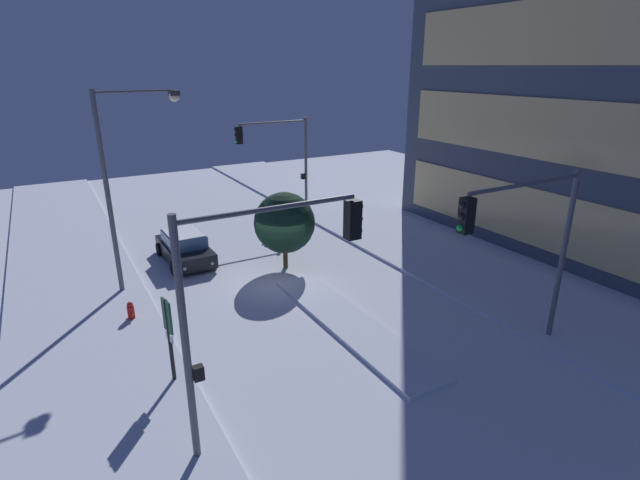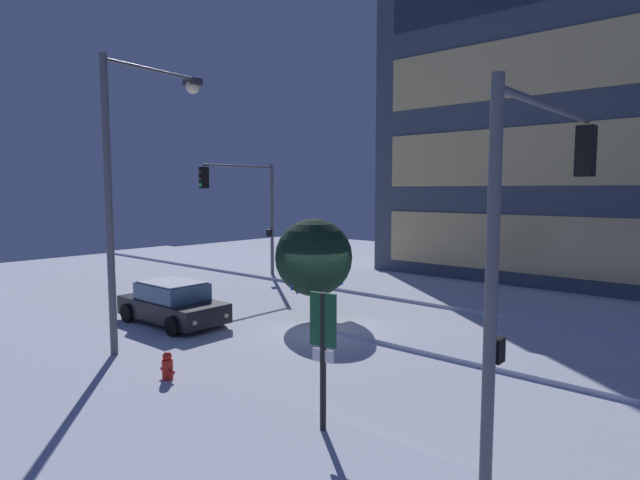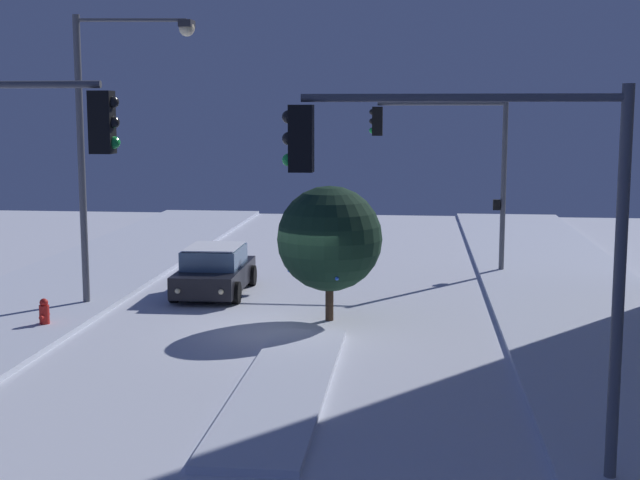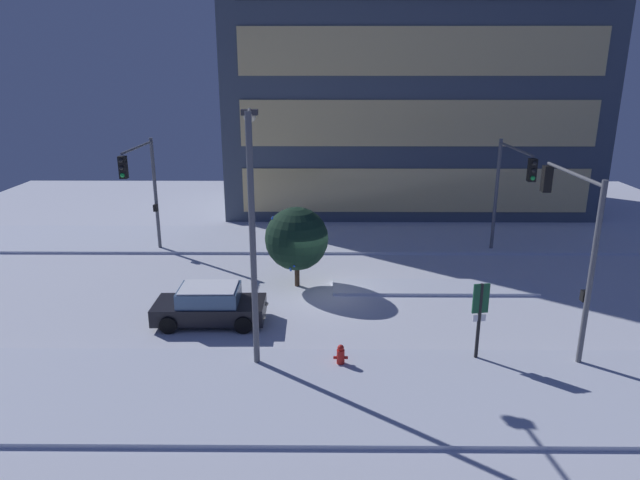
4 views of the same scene
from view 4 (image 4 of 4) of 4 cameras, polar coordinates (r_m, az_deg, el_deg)
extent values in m
plane|color=silver|center=(24.75, 0.30, -5.46)|extent=(52.00, 52.00, 0.00)
cube|color=silver|center=(17.59, 0.23, -15.21)|extent=(52.00, 5.20, 0.14)
cube|color=silver|center=(32.27, 0.33, 0.08)|extent=(52.00, 5.20, 0.14)
cube|color=silver|center=(25.74, 11.41, -4.74)|extent=(9.00, 1.80, 0.14)
cube|color=#E5C67F|center=(36.15, 9.66, 4.99)|extent=(21.88, 0.10, 2.79)
cube|color=#E5C67F|center=(35.54, 10.00, 11.60)|extent=(21.88, 0.10, 2.79)
cube|color=#E5C67F|center=(35.42, 10.36, 18.36)|extent=(21.88, 0.10, 2.79)
cube|color=black|center=(22.25, -11.11, -6.98)|extent=(4.25, 1.92, 0.66)
cube|color=slate|center=(22.01, -11.20, -5.52)|extent=(2.30, 1.71, 0.60)
cube|color=white|center=(21.89, -11.25, -4.71)|extent=(2.13, 1.59, 0.04)
sphere|color=#F9E5B2|center=(22.55, -5.45, -6.48)|extent=(0.16, 0.16, 0.16)
sphere|color=#F9E5B2|center=(21.40, -5.74, -7.83)|extent=(0.16, 0.16, 0.16)
cylinder|color=black|center=(22.96, -7.23, -6.55)|extent=(0.66, 0.23, 0.66)
cylinder|color=black|center=(21.28, -7.80, -8.55)|extent=(0.66, 0.23, 0.66)
cylinder|color=black|center=(23.46, -14.05, -6.43)|extent=(0.66, 0.23, 0.66)
cylinder|color=black|center=(21.81, -15.17, -8.35)|extent=(0.66, 0.23, 0.66)
cylinder|color=#565960|center=(31.14, 17.45, 4.26)|extent=(0.18, 0.18, 6.03)
cylinder|color=#565960|center=(28.46, 19.29, 8.73)|extent=(0.12, 4.71, 0.12)
cube|color=black|center=(26.35, 20.76, 6.67)|extent=(0.32, 0.36, 1.00)
sphere|color=black|center=(26.13, 20.97, 7.28)|extent=(0.20, 0.20, 0.20)
sphere|color=black|center=(26.18, 20.89, 6.59)|extent=(0.20, 0.20, 0.20)
sphere|color=green|center=(26.23, 20.82, 5.90)|extent=(0.20, 0.20, 0.20)
cylinder|color=#565960|center=(19.74, 25.82, -3.44)|extent=(0.18, 0.18, 6.25)
cylinder|color=#565960|center=(20.97, 24.36, 6.17)|extent=(0.12, 4.39, 0.12)
cube|color=black|center=(23.06, 22.06, 5.77)|extent=(0.32, 0.36, 1.00)
sphere|color=black|center=(23.18, 21.98, 6.64)|extent=(0.20, 0.20, 0.20)
sphere|color=black|center=(23.24, 21.89, 5.87)|extent=(0.20, 0.20, 0.20)
sphere|color=green|center=(23.29, 21.80, 5.09)|extent=(0.20, 0.20, 0.20)
cube|color=black|center=(20.17, 25.30, -5.17)|extent=(0.20, 0.24, 0.36)
cylinder|color=#565960|center=(31.10, -16.36, 4.38)|extent=(0.18, 0.18, 6.07)
cylinder|color=#565960|center=(28.57, -18.06, 8.95)|extent=(0.12, 4.37, 0.12)
cube|color=black|center=(26.61, -19.38, 6.98)|extent=(0.32, 0.36, 1.00)
sphere|color=black|center=(26.39, -19.59, 7.59)|extent=(0.20, 0.20, 0.20)
sphere|color=black|center=(26.44, -19.52, 6.91)|extent=(0.20, 0.20, 0.20)
sphere|color=green|center=(26.49, -19.45, 6.23)|extent=(0.20, 0.20, 0.20)
cube|color=black|center=(31.03, -16.38, 3.15)|extent=(0.20, 0.24, 0.36)
cylinder|color=#565960|center=(17.57, -6.84, -0.70)|extent=(0.20, 0.20, 8.28)
cylinder|color=#565960|center=(18.34, -7.25, 12.74)|extent=(0.45, 3.06, 0.10)
cube|color=#333338|center=(19.88, -7.18, 12.77)|extent=(0.56, 0.36, 0.20)
sphere|color=#F9E5B2|center=(19.89, -7.17, 12.39)|extent=(0.44, 0.44, 0.44)
cylinder|color=red|center=(18.88, 2.11, -11.94)|extent=(0.26, 0.26, 0.63)
sphere|color=red|center=(18.69, 2.12, -10.91)|extent=(0.22, 0.22, 0.22)
cylinder|color=red|center=(18.86, 1.55, -11.86)|extent=(0.12, 0.10, 0.10)
cylinder|color=red|center=(18.87, 2.67, -11.86)|extent=(0.12, 0.10, 0.10)
cylinder|color=black|center=(19.46, 15.83, -8.14)|extent=(0.12, 0.12, 2.79)
cube|color=#144C2D|center=(19.12, 16.04, -5.73)|extent=(0.55, 0.15, 1.02)
cube|color=white|center=(19.38, 15.88, -7.61)|extent=(0.44, 0.12, 0.24)
cylinder|color=#473323|center=(25.44, -2.34, -3.58)|extent=(0.22, 0.22, 1.04)
sphere|color=black|center=(24.89, -2.39, 0.14)|extent=(2.83, 2.83, 2.83)
sphere|color=blue|center=(24.39, -3.05, -2.90)|extent=(0.10, 0.10, 0.10)
sphere|color=blue|center=(25.41, 0.10, -1.58)|extent=(0.10, 0.10, 0.10)
sphere|color=blue|center=(24.70, -2.99, -3.08)|extent=(0.10, 0.10, 0.10)
sphere|color=blue|center=(24.13, -2.65, -2.68)|extent=(0.10, 0.10, 0.10)
sphere|color=blue|center=(24.56, -4.88, 2.19)|extent=(0.10, 0.10, 0.10)
sphere|color=blue|center=(25.10, -4.80, 2.31)|extent=(0.10, 0.10, 0.10)
camera|label=1|loc=(23.26, 52.46, 9.62)|focal=27.26mm
camera|label=2|loc=(15.70, 47.10, -6.29)|focal=29.28mm
camera|label=3|loc=(34.64, 41.16, 6.52)|focal=50.43mm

